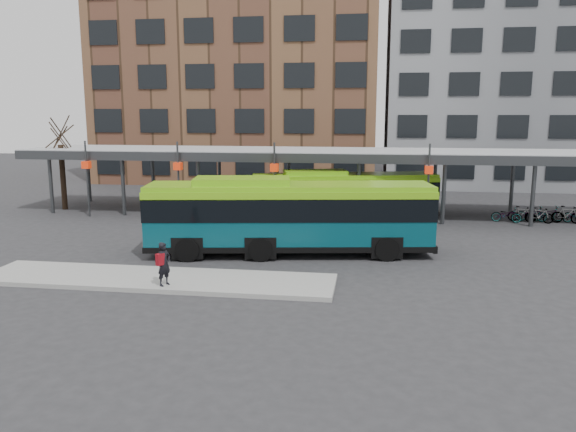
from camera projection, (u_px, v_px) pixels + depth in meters
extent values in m
plane|color=#28282B|center=(305.00, 267.00, 24.21)|extent=(120.00, 120.00, 0.00)
cube|color=gray|center=(157.00, 279.00, 22.07)|extent=(14.00, 3.00, 0.18)
cube|color=#999B9E|center=(329.00, 152.00, 36.12)|extent=(40.00, 6.00, 0.35)
cube|color=#383A3D|center=(325.00, 159.00, 33.23)|extent=(40.00, 0.15, 0.55)
cylinder|color=#383A3D|center=(51.00, 184.00, 36.69)|extent=(0.24, 0.24, 3.80)
cylinder|color=#383A3D|center=(89.00, 176.00, 41.55)|extent=(0.24, 0.24, 3.80)
cylinder|color=#383A3D|center=(123.00, 186.00, 35.96)|extent=(0.24, 0.24, 3.80)
cylinder|color=#383A3D|center=(153.00, 177.00, 40.82)|extent=(0.24, 0.24, 3.80)
cylinder|color=#383A3D|center=(198.00, 187.00, 35.23)|extent=(0.24, 0.24, 3.80)
cylinder|color=#383A3D|center=(220.00, 178.00, 40.10)|extent=(0.24, 0.24, 3.80)
cylinder|color=#383A3D|center=(277.00, 189.00, 34.51)|extent=(0.24, 0.24, 3.80)
cylinder|color=#383A3D|center=(289.00, 180.00, 39.37)|extent=(0.24, 0.24, 3.80)
cylinder|color=#383A3D|center=(358.00, 191.00, 33.78)|extent=(0.24, 0.24, 3.80)
cylinder|color=#383A3D|center=(360.00, 181.00, 38.64)|extent=(0.24, 0.24, 3.80)
cylinder|color=#383A3D|center=(444.00, 192.00, 33.05)|extent=(0.24, 0.24, 3.80)
cylinder|color=#383A3D|center=(435.00, 182.00, 37.91)|extent=(0.24, 0.24, 3.80)
cylinder|color=#383A3D|center=(533.00, 194.00, 32.32)|extent=(0.24, 0.24, 3.80)
cylinder|color=#383A3D|center=(512.00, 183.00, 37.19)|extent=(0.24, 0.24, 3.80)
cylinder|color=#383A3D|center=(87.00, 179.00, 35.38)|extent=(0.12, 0.12, 4.80)
cube|color=red|center=(86.00, 165.00, 35.22)|extent=(0.45, 0.45, 0.45)
cylinder|color=#383A3D|center=(179.00, 181.00, 34.51)|extent=(0.12, 0.12, 4.80)
cube|color=red|center=(178.00, 166.00, 34.35)|extent=(0.45, 0.45, 0.45)
cylinder|color=#383A3D|center=(274.00, 183.00, 33.64)|extent=(0.12, 0.12, 4.80)
cube|color=red|center=(274.00, 168.00, 33.47)|extent=(0.45, 0.45, 0.45)
cylinder|color=#383A3D|center=(428.00, 185.00, 32.33)|extent=(0.12, 0.12, 4.80)
cube|color=red|center=(429.00, 170.00, 32.16)|extent=(0.45, 0.45, 0.45)
cylinder|color=black|center=(63.00, 177.00, 38.09)|extent=(0.36, 0.36, 4.40)
cylinder|color=black|center=(62.00, 139.00, 37.60)|extent=(0.08, 1.63, 1.59)
cylinder|color=black|center=(61.00, 139.00, 37.71)|extent=(1.63, 0.13, 1.59)
cylinder|color=black|center=(59.00, 139.00, 37.63)|extent=(0.15, 1.63, 1.59)
cylinder|color=black|center=(59.00, 139.00, 37.52)|extent=(1.63, 0.10, 1.59)
cube|color=brown|center=(243.00, 66.00, 54.77)|extent=(26.00, 14.00, 22.00)
cube|color=slate|center=(521.00, 74.00, 51.17)|extent=(24.00, 14.00, 20.00)
cube|color=#063E4A|center=(289.00, 218.00, 26.06)|extent=(13.30, 4.75, 2.71)
cube|color=black|center=(289.00, 206.00, 25.96)|extent=(13.36, 4.82, 1.03)
cube|color=#6DB212|center=(289.00, 186.00, 25.79)|extent=(13.28, 4.64, 0.22)
cube|color=#6DB212|center=(242.00, 182.00, 25.73)|extent=(4.60, 2.62, 0.38)
cube|color=black|center=(289.00, 243.00, 26.28)|extent=(13.37, 4.83, 0.26)
cylinder|color=black|center=(387.00, 249.00, 25.02)|extent=(1.12, 0.49, 1.09)
cylinder|color=black|center=(377.00, 236.00, 27.63)|extent=(1.12, 0.49, 1.09)
cylinder|color=black|center=(261.00, 249.00, 24.96)|extent=(1.12, 0.49, 1.09)
cylinder|color=black|center=(263.00, 236.00, 27.57)|extent=(1.12, 0.49, 1.09)
cylinder|color=black|center=(187.00, 250.00, 24.93)|extent=(1.12, 0.49, 1.09)
cylinder|color=black|center=(196.00, 237.00, 27.53)|extent=(1.12, 0.49, 1.09)
cube|color=#063E4A|center=(345.00, 196.00, 34.47)|extent=(11.39, 5.35, 2.33)
cube|color=black|center=(345.00, 188.00, 34.39)|extent=(11.45, 5.42, 0.89)
cube|color=#6DB212|center=(345.00, 175.00, 34.24)|extent=(11.36, 5.26, 0.19)
cube|color=#6DB212|center=(315.00, 173.00, 33.97)|extent=(4.05, 2.65, 0.33)
cube|color=black|center=(344.00, 213.00, 34.67)|extent=(11.46, 5.42, 0.22)
cylinder|color=black|center=(409.00, 214.00, 34.04)|extent=(0.97, 0.53, 0.93)
cylinder|color=black|center=(397.00, 208.00, 36.26)|extent=(0.97, 0.53, 0.93)
cylinder|color=black|center=(331.00, 216.00, 33.41)|extent=(0.97, 0.53, 0.93)
cylinder|color=black|center=(323.00, 210.00, 35.62)|extent=(0.97, 0.53, 0.93)
cylinder|color=black|center=(284.00, 217.00, 33.04)|extent=(0.97, 0.53, 0.93)
cylinder|color=black|center=(279.00, 211.00, 35.26)|extent=(0.97, 0.53, 0.93)
imported|color=black|center=(164.00, 264.00, 20.86)|extent=(0.62, 0.71, 1.65)
cube|color=maroon|center=(160.00, 259.00, 20.67)|extent=(0.30, 0.35, 0.44)
imported|color=slate|center=(506.00, 215.00, 33.87)|extent=(1.82, 0.94, 0.91)
imported|color=slate|center=(521.00, 214.00, 34.06)|extent=(1.62, 0.84, 0.94)
imported|color=slate|center=(532.00, 214.00, 34.11)|extent=(1.85, 0.76, 0.95)
imported|color=slate|center=(540.00, 215.00, 33.55)|extent=(1.62, 0.69, 0.94)
imported|color=slate|center=(548.00, 213.00, 34.20)|extent=(1.83, 0.71, 0.95)
imported|color=slate|center=(567.00, 215.00, 33.48)|extent=(1.82, 0.80, 1.06)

